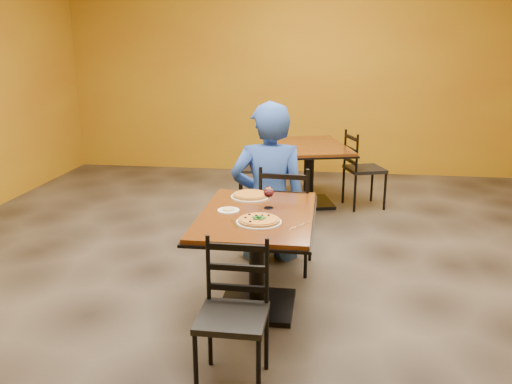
# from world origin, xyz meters

# --- Properties ---
(floor) EXTENTS (7.00, 8.00, 0.01)m
(floor) POSITION_xyz_m (0.00, 0.00, 0.00)
(floor) COLOR black
(floor) RESTS_ON ground
(wall_back) EXTENTS (7.00, 0.01, 3.00)m
(wall_back) POSITION_xyz_m (0.00, 4.00, 1.50)
(wall_back) COLOR #A78112
(wall_back) RESTS_ON ground
(table_main) EXTENTS (0.83, 1.23, 0.75)m
(table_main) POSITION_xyz_m (0.00, -0.50, 0.56)
(table_main) COLOR #592A0E
(table_main) RESTS_ON floor
(table_second) EXTENTS (1.15, 1.44, 0.75)m
(table_second) POSITION_xyz_m (0.27, 2.24, 0.56)
(table_second) COLOR #592A0E
(table_second) RESTS_ON floor
(chair_main_near) EXTENTS (0.39, 0.39, 0.85)m
(chair_main_near) POSITION_xyz_m (-0.01, -1.44, 0.43)
(chair_main_near) COLOR black
(chair_main_near) RESTS_ON floor
(chair_main_far) EXTENTS (0.45, 0.45, 0.95)m
(chair_main_far) POSITION_xyz_m (0.15, 0.28, 0.47)
(chair_main_far) COLOR black
(chair_main_far) RESTS_ON floor
(chair_second_left) EXTENTS (0.46, 0.46, 0.86)m
(chair_second_left) POSITION_xyz_m (-0.40, 2.24, 0.43)
(chair_second_left) COLOR black
(chair_second_left) RESTS_ON floor
(chair_second_right) EXTENTS (0.53, 0.53, 0.93)m
(chair_second_right) POSITION_xyz_m (0.94, 2.24, 0.46)
(chair_second_right) COLOR black
(chair_second_right) RESTS_ON floor
(diner) EXTENTS (0.75, 0.55, 1.45)m
(diner) POSITION_xyz_m (-0.03, 0.51, 0.72)
(diner) COLOR #1C3F9D
(diner) RESTS_ON floor
(plate_main) EXTENTS (0.31, 0.31, 0.01)m
(plate_main) POSITION_xyz_m (0.04, -0.71, 0.76)
(plate_main) COLOR white
(plate_main) RESTS_ON table_main
(pizza_main) EXTENTS (0.28, 0.28, 0.02)m
(pizza_main) POSITION_xyz_m (0.04, -0.71, 0.77)
(pizza_main) COLOR #842F09
(pizza_main) RESTS_ON plate_main
(plate_far) EXTENTS (0.31, 0.31, 0.01)m
(plate_far) POSITION_xyz_m (-0.11, -0.11, 0.76)
(plate_far) COLOR white
(plate_far) RESTS_ON table_main
(pizza_far) EXTENTS (0.28, 0.28, 0.02)m
(pizza_far) POSITION_xyz_m (-0.11, -0.11, 0.77)
(pizza_far) COLOR gold
(pizza_far) RESTS_ON plate_far
(side_plate) EXTENTS (0.16, 0.16, 0.01)m
(side_plate) POSITION_xyz_m (-0.21, -0.48, 0.76)
(side_plate) COLOR white
(side_plate) RESTS_ON table_main
(dip) EXTENTS (0.09, 0.09, 0.01)m
(dip) POSITION_xyz_m (-0.21, -0.48, 0.76)
(dip) COLOR tan
(dip) RESTS_ON side_plate
(wine_glass) EXTENTS (0.08, 0.08, 0.18)m
(wine_glass) POSITION_xyz_m (0.07, -0.37, 0.84)
(wine_glass) COLOR white
(wine_glass) RESTS_ON table_main
(fork) EXTENTS (0.08, 0.18, 0.00)m
(fork) POSITION_xyz_m (-0.12, -0.75, 0.75)
(fork) COLOR silver
(fork) RESTS_ON table_main
(knife) EXTENTS (0.13, 0.18, 0.00)m
(knife) POSITION_xyz_m (0.32, -0.74, 0.75)
(knife) COLOR silver
(knife) RESTS_ON table_main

